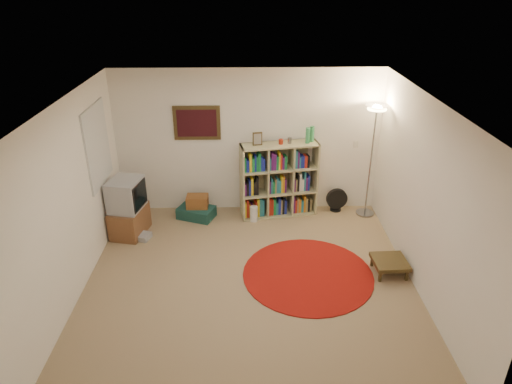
# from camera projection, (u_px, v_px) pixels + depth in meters

# --- Properties ---
(room) EXTENTS (4.54, 4.54, 2.54)m
(room) POSITION_uv_depth(u_px,v_px,m) (245.00, 200.00, 5.78)
(room) COLOR #907654
(room) RESTS_ON ground
(bookshelf) EXTENTS (1.35, 0.59, 1.56)m
(bookshelf) POSITION_uv_depth(u_px,v_px,m) (278.00, 181.00, 7.82)
(bookshelf) COLOR tan
(bookshelf) RESTS_ON ground
(floor_lamp) EXTENTS (0.41, 0.41, 1.97)m
(floor_lamp) POSITION_uv_depth(u_px,v_px,m) (375.00, 125.00, 7.37)
(floor_lamp) COLOR gray
(floor_lamp) RESTS_ON ground
(floor_fan) EXTENTS (0.38, 0.21, 0.43)m
(floor_fan) POSITION_uv_depth(u_px,v_px,m) (337.00, 200.00, 8.10)
(floor_fan) COLOR black
(floor_fan) RESTS_ON ground
(tv_stand) EXTENTS (0.58, 0.74, 0.96)m
(tv_stand) POSITION_uv_depth(u_px,v_px,m) (128.00, 208.00, 7.28)
(tv_stand) COLOR brown
(tv_stand) RESTS_ON ground
(dvd_box) EXTENTS (0.32, 0.29, 0.09)m
(dvd_box) POSITION_uv_depth(u_px,v_px,m) (142.00, 236.00, 7.31)
(dvd_box) COLOR #A1A1A6
(dvd_box) RESTS_ON ground
(suitcase) EXTENTS (0.70, 0.58, 0.19)m
(suitcase) POSITION_uv_depth(u_px,v_px,m) (196.00, 212.00, 7.92)
(suitcase) COLOR #163C37
(suitcase) RESTS_ON ground
(wicker_basket) EXTENTS (0.37, 0.27, 0.21)m
(wicker_basket) POSITION_uv_depth(u_px,v_px,m) (197.00, 201.00, 7.86)
(wicker_basket) COLOR brown
(wicker_basket) RESTS_ON suitcase
(paper_towel) EXTENTS (0.14, 0.14, 0.27)m
(paper_towel) POSITION_uv_depth(u_px,v_px,m) (254.00, 214.00, 7.80)
(paper_towel) COLOR white
(paper_towel) RESTS_ON ground
(red_rug) EXTENTS (1.84, 1.84, 0.02)m
(red_rug) POSITION_uv_depth(u_px,v_px,m) (308.00, 274.00, 6.45)
(red_rug) COLOR maroon
(red_rug) RESTS_ON ground
(side_table) EXTENTS (0.49, 0.49, 0.21)m
(side_table) POSITION_uv_depth(u_px,v_px,m) (390.00, 262.00, 6.42)
(side_table) COLOR #372913
(side_table) RESTS_ON ground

